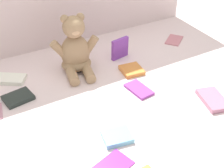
{
  "coord_description": "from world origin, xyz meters",
  "views": [
    {
      "loc": [
        -0.46,
        -0.91,
        0.75
      ],
      "look_at": [
        -0.0,
        -0.1,
        0.1
      ],
      "focal_mm": 49.64,
      "sensor_mm": 36.0,
      "label": 1
    }
  ],
  "objects_px": {
    "book_case_10": "(213,100)",
    "book_case_11": "(113,166)",
    "book_case_0": "(18,98)",
    "book_case_5": "(11,79)",
    "book_case_8": "(120,48)",
    "book_case_9": "(174,40)",
    "teddy_bear": "(76,51)",
    "book_case_6": "(132,70)",
    "book_case_12": "(117,137)",
    "book_case_2": "(139,89)"
  },
  "relations": [
    {
      "from": "teddy_bear",
      "to": "book_case_2",
      "type": "bearing_deg",
      "value": -48.32
    },
    {
      "from": "book_case_0",
      "to": "book_case_8",
      "type": "bearing_deg",
      "value": 90.3
    },
    {
      "from": "book_case_0",
      "to": "book_case_9",
      "type": "xyz_separation_m",
      "value": [
        0.85,
        0.1,
        -0.0
      ]
    },
    {
      "from": "book_case_8",
      "to": "book_case_9",
      "type": "bearing_deg",
      "value": -7.85
    },
    {
      "from": "book_case_6",
      "to": "book_case_9",
      "type": "distance_m",
      "value": 0.39
    },
    {
      "from": "book_case_6",
      "to": "book_case_9",
      "type": "height_order",
      "value": "book_case_6"
    },
    {
      "from": "teddy_bear",
      "to": "book_case_5",
      "type": "xyz_separation_m",
      "value": [
        -0.28,
        0.06,
        -0.09
      ]
    },
    {
      "from": "book_case_8",
      "to": "book_case_10",
      "type": "distance_m",
      "value": 0.49
    },
    {
      "from": "book_case_5",
      "to": "book_case_10",
      "type": "relative_size",
      "value": 0.85
    },
    {
      "from": "book_case_8",
      "to": "book_case_11",
      "type": "relative_size",
      "value": 0.86
    },
    {
      "from": "book_case_11",
      "to": "book_case_0",
      "type": "bearing_deg",
      "value": 2.17
    },
    {
      "from": "teddy_bear",
      "to": "book_case_9",
      "type": "distance_m",
      "value": 0.57
    },
    {
      "from": "book_case_2",
      "to": "book_case_10",
      "type": "distance_m",
      "value": 0.29
    },
    {
      "from": "teddy_bear",
      "to": "book_case_0",
      "type": "bearing_deg",
      "value": -151.9
    },
    {
      "from": "teddy_bear",
      "to": "book_case_12",
      "type": "distance_m",
      "value": 0.47
    },
    {
      "from": "book_case_5",
      "to": "book_case_9",
      "type": "relative_size",
      "value": 1.01
    },
    {
      "from": "book_case_6",
      "to": "book_case_12",
      "type": "bearing_deg",
      "value": 148.01
    },
    {
      "from": "book_case_10",
      "to": "book_case_12",
      "type": "height_order",
      "value": "same"
    },
    {
      "from": "book_case_0",
      "to": "book_case_5",
      "type": "distance_m",
      "value": 0.14
    },
    {
      "from": "book_case_2",
      "to": "teddy_bear",
      "type": "bearing_deg",
      "value": 114.07
    },
    {
      "from": "book_case_10",
      "to": "book_case_9",
      "type": "bearing_deg",
      "value": 83.43
    },
    {
      "from": "book_case_8",
      "to": "book_case_9",
      "type": "distance_m",
      "value": 0.34
    },
    {
      "from": "book_case_8",
      "to": "book_case_0",
      "type": "bearing_deg",
      "value": 179.2
    },
    {
      "from": "book_case_10",
      "to": "book_case_11",
      "type": "height_order",
      "value": "book_case_10"
    },
    {
      "from": "book_case_9",
      "to": "book_case_11",
      "type": "relative_size",
      "value": 1.01
    },
    {
      "from": "book_case_9",
      "to": "book_case_11",
      "type": "bearing_deg",
      "value": 92.38
    },
    {
      "from": "book_case_6",
      "to": "teddy_bear",
      "type": "bearing_deg",
      "value": 63.5
    },
    {
      "from": "teddy_bear",
      "to": "book_case_11",
      "type": "xyz_separation_m",
      "value": [
        -0.13,
        -0.56,
        -0.09
      ]
    },
    {
      "from": "book_case_9",
      "to": "book_case_10",
      "type": "relative_size",
      "value": 0.84
    },
    {
      "from": "teddy_bear",
      "to": "book_case_6",
      "type": "distance_m",
      "value": 0.26
    },
    {
      "from": "book_case_10",
      "to": "book_case_11",
      "type": "bearing_deg",
      "value": -154.5
    },
    {
      "from": "book_case_2",
      "to": "book_case_6",
      "type": "bearing_deg",
      "value": 63.65
    },
    {
      "from": "book_case_6",
      "to": "book_case_11",
      "type": "bearing_deg",
      "value": 148.63
    },
    {
      "from": "book_case_0",
      "to": "teddy_bear",
      "type": "bearing_deg",
      "value": 97.45
    },
    {
      "from": "book_case_11",
      "to": "book_case_10",
      "type": "bearing_deg",
      "value": -96.7
    },
    {
      "from": "book_case_9",
      "to": "book_case_10",
      "type": "distance_m",
      "value": 0.52
    },
    {
      "from": "book_case_8",
      "to": "book_case_2",
      "type": "bearing_deg",
      "value": -114.19
    },
    {
      "from": "book_case_5",
      "to": "book_case_10",
      "type": "xyz_separation_m",
      "value": [
        0.65,
        -0.53,
        0.0
      ]
    },
    {
      "from": "book_case_9",
      "to": "book_case_11",
      "type": "xyz_separation_m",
      "value": [
        -0.69,
        -0.57,
        -0.0
      ]
    },
    {
      "from": "book_case_6",
      "to": "book_case_8",
      "type": "xyz_separation_m",
      "value": [
        0.02,
        0.13,
        0.04
      ]
    },
    {
      "from": "book_case_6",
      "to": "book_case_11",
      "type": "xyz_separation_m",
      "value": [
        -0.34,
        -0.42,
        -0.01
      ]
    },
    {
      "from": "book_case_0",
      "to": "book_case_6",
      "type": "relative_size",
      "value": 1.15
    },
    {
      "from": "teddy_bear",
      "to": "book_case_6",
      "type": "xyz_separation_m",
      "value": [
        0.21,
        -0.14,
        -0.09
      ]
    },
    {
      "from": "book_case_0",
      "to": "book_case_5",
      "type": "xyz_separation_m",
      "value": [
        0.01,
        0.14,
        0.0
      ]
    },
    {
      "from": "teddy_bear",
      "to": "book_case_11",
      "type": "distance_m",
      "value": 0.58
    },
    {
      "from": "book_case_9",
      "to": "book_case_11",
      "type": "distance_m",
      "value": 0.9
    },
    {
      "from": "book_case_9",
      "to": "book_case_8",
      "type": "bearing_deg",
      "value": 55.17
    },
    {
      "from": "book_case_5",
      "to": "teddy_bear",
      "type": "bearing_deg",
      "value": 112.55
    },
    {
      "from": "book_case_0",
      "to": "book_case_10",
      "type": "bearing_deg",
      "value": 50.57
    },
    {
      "from": "book_case_2",
      "to": "book_case_5",
      "type": "bearing_deg",
      "value": 137.26
    }
  ]
}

